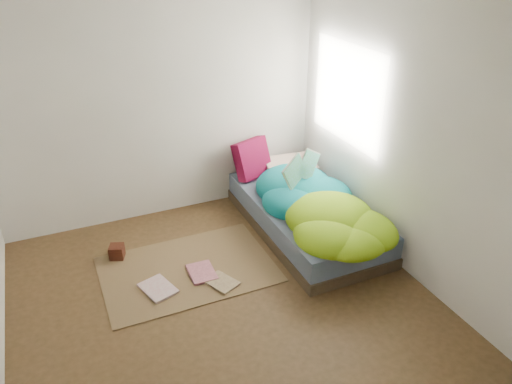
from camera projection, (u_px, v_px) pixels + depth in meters
ground at (223, 300)px, 4.38m from camera, size 3.50×3.50×0.00m
room_walls at (217, 125)px, 3.62m from camera, size 3.54×3.54×2.62m
bed at (306, 217)px, 5.32m from camera, size 1.00×2.00×0.34m
duvet at (318, 197)px, 4.98m from camera, size 0.96×1.84×0.34m
rug at (188, 269)px, 4.76m from camera, size 1.60×1.10×0.01m
pillow_floral at (290, 167)px, 5.87m from camera, size 0.62×0.43×0.13m
pillow_magenta at (252, 159)px, 5.70m from camera, size 0.45×0.28×0.43m
open_book at (303, 159)px, 5.03m from camera, size 0.48×0.28×0.29m
wooden_box at (117, 252)px, 4.90m from camera, size 0.17×0.17×0.13m
floor_book_a at (146, 294)px, 4.41m from camera, size 0.33×0.39×0.03m
floor_book_b at (189, 276)px, 4.64m from camera, size 0.25×0.33×0.03m
floor_book_c at (213, 288)px, 4.49m from camera, size 0.32×0.35×0.02m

